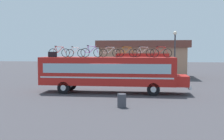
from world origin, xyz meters
name	(u,v)px	position (x,y,z in m)	size (l,w,h in m)	color
ground_plane	(107,93)	(0.00, 0.00, 0.00)	(120.00, 120.00, 0.00)	#423F44
bus	(110,71)	(0.18, 0.00, 1.77)	(12.09, 2.42, 2.94)	red
luggage_bag_1	(53,54)	(-4.55, -0.33, 3.16)	(0.66, 0.32, 0.44)	black
rooftop_bicycle_1	(59,52)	(-3.97, -0.35, 3.33)	(1.80, 0.44, 0.93)	black
rooftop_bicycle_2	(75,53)	(-2.62, -0.24, 3.31)	(1.64, 0.44, 0.89)	black
rooftop_bicycle_3	(91,52)	(-1.25, -0.38, 3.35)	(1.80, 0.44, 0.98)	black
rooftop_bicycle_4	(110,53)	(0.18, 0.14, 3.32)	(1.76, 0.44, 0.90)	black
rooftop_bicycle_5	(127,52)	(1.55, 0.28, 3.32)	(1.78, 0.44, 0.92)	black
rooftop_bicycle_6	(143,53)	(2.92, 0.38, 3.32)	(1.77, 0.44, 0.91)	black
rooftop_bicycle_7	(161,53)	(4.31, -0.29, 3.32)	(1.72, 0.44, 0.92)	black
roadside_building	(143,59)	(2.66, 14.28, 2.40)	(11.49, 6.79, 4.69)	tan
trash_bin	(122,101)	(1.71, -5.68, 0.42)	(0.55, 0.55, 0.84)	#3F3F47
street_lamp	(175,51)	(5.96, 5.57, 3.40)	(0.36, 0.36, 5.39)	#38383D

